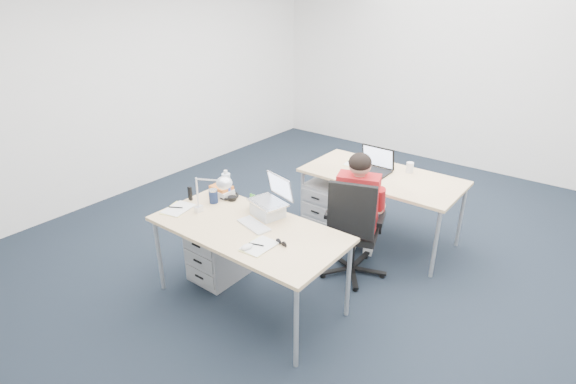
% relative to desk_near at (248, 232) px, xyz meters
% --- Properties ---
extents(floor, '(7.00, 7.00, 0.00)m').
position_rel_desk_near_xyz_m(floor, '(0.15, 0.88, -0.68)').
color(floor, black).
rests_on(floor, ground).
extents(room, '(6.02, 7.02, 2.80)m').
position_rel_desk_near_xyz_m(room, '(0.15, 0.88, 1.03)').
color(room, white).
rests_on(room, ground).
extents(desk_near, '(1.60, 0.80, 0.73)m').
position_rel_desk_near_xyz_m(desk_near, '(0.00, 0.00, 0.00)').
color(desk_near, '#DCB57F').
rests_on(desk_near, ground).
extents(desk_far, '(1.60, 0.80, 0.73)m').
position_rel_desk_near_xyz_m(desk_far, '(0.35, 1.65, 0.00)').
color(desk_far, '#DCB57F').
rests_on(desk_far, ground).
extents(office_chair, '(0.81, 0.81, 1.01)m').
position_rel_desk_near_xyz_m(office_chair, '(0.48, 0.88, -0.40)').
color(office_chair, black).
rests_on(office_chair, ground).
extents(seated_person, '(0.51, 0.71, 1.19)m').
position_rel_desk_near_xyz_m(seated_person, '(0.43, 1.05, -0.08)').
color(seated_person, red).
rests_on(seated_person, ground).
extents(drawer_pedestal_near, '(0.40, 0.50, 0.55)m').
position_rel_desk_near_xyz_m(drawer_pedestal_near, '(-0.48, 0.11, -0.41)').
color(drawer_pedestal_near, '#9EA0A3').
rests_on(drawer_pedestal_near, ground).
extents(drawer_pedestal_far, '(0.40, 0.50, 0.55)m').
position_rel_desk_near_xyz_m(drawer_pedestal_far, '(-0.21, 1.53, -0.41)').
color(drawer_pedestal_far, '#9EA0A3').
rests_on(drawer_pedestal_far, ground).
extents(silver_laptop, '(0.37, 0.32, 0.33)m').
position_rel_desk_near_xyz_m(silver_laptop, '(-0.00, 0.26, 0.21)').
color(silver_laptop, silver).
rests_on(silver_laptop, desk_near).
extents(wireless_keyboard, '(0.33, 0.20, 0.02)m').
position_rel_desk_near_xyz_m(wireless_keyboard, '(0.02, 0.05, 0.05)').
color(wireless_keyboard, white).
rests_on(wireless_keyboard, desk_near).
extents(computer_mouse, '(0.08, 0.11, 0.04)m').
position_rel_desk_near_xyz_m(computer_mouse, '(0.22, -0.25, 0.06)').
color(computer_mouse, white).
rests_on(computer_mouse, desk_near).
extents(headphones, '(0.30, 0.27, 0.04)m').
position_rel_desk_near_xyz_m(headphones, '(-0.53, 0.32, 0.07)').
color(headphones, black).
rests_on(headphones, desk_near).
extents(can_koozie, '(0.10, 0.10, 0.13)m').
position_rel_desk_near_xyz_m(can_koozie, '(-0.55, 0.15, 0.11)').
color(can_koozie, '#152244').
rests_on(can_koozie, desk_near).
extents(water_bottle, '(0.10, 0.10, 0.26)m').
position_rel_desk_near_xyz_m(water_bottle, '(-0.55, 0.32, 0.17)').
color(water_bottle, silver).
rests_on(water_bottle, desk_near).
extents(bear_figurine, '(0.08, 0.06, 0.14)m').
position_rel_desk_near_xyz_m(bear_figurine, '(-0.19, 0.28, 0.12)').
color(bear_figurine, '#1D661B').
rests_on(bear_figurine, desk_near).
extents(book_stack, '(0.24, 0.20, 0.09)m').
position_rel_desk_near_xyz_m(book_stack, '(-0.60, 0.30, 0.09)').
color(book_stack, silver).
rests_on(book_stack, desk_near).
extents(cordless_phone, '(0.03, 0.02, 0.13)m').
position_rel_desk_near_xyz_m(cordless_phone, '(-0.75, 0.06, 0.11)').
color(cordless_phone, black).
rests_on(cordless_phone, desk_near).
extents(papers_left, '(0.24, 0.30, 0.01)m').
position_rel_desk_near_xyz_m(papers_left, '(-0.70, -0.14, 0.05)').
color(papers_left, '#EAE487').
rests_on(papers_left, desk_near).
extents(papers_right, '(0.19, 0.26, 0.01)m').
position_rel_desk_near_xyz_m(papers_right, '(0.26, -0.17, 0.05)').
color(papers_right, '#EAE487').
rests_on(papers_right, desk_near).
extents(sunglasses, '(0.12, 0.07, 0.03)m').
position_rel_desk_near_xyz_m(sunglasses, '(0.38, -0.04, 0.06)').
color(sunglasses, black).
rests_on(sunglasses, desk_near).
extents(desk_lamp, '(0.40, 0.25, 0.43)m').
position_rel_desk_near_xyz_m(desk_lamp, '(-0.39, -0.05, 0.26)').
color(desk_lamp, silver).
rests_on(desk_lamp, desk_near).
extents(dark_laptop, '(0.36, 0.35, 0.26)m').
position_rel_desk_near_xyz_m(dark_laptop, '(0.22, 1.66, 0.18)').
color(dark_laptop, black).
rests_on(dark_laptop, desk_far).
extents(far_cup, '(0.08, 0.08, 0.11)m').
position_rel_desk_near_xyz_m(far_cup, '(0.54, 1.89, 0.10)').
color(far_cup, white).
rests_on(far_cup, desk_far).
extents(far_papers, '(0.23, 0.30, 0.01)m').
position_rel_desk_near_xyz_m(far_papers, '(-0.04, 1.78, 0.05)').
color(far_papers, white).
rests_on(far_papers, desk_far).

